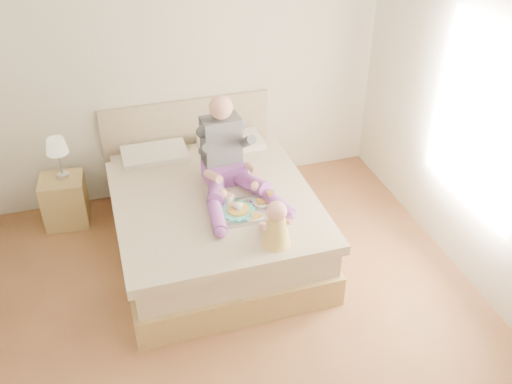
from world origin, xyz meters
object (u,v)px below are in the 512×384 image
object	(u,v)px
bed	(211,213)
adult	(228,163)
tray	(249,208)
baby	(276,226)
nightstand	(65,201)

from	to	relation	value
bed	adult	world-z (taller)	adult
tray	baby	distance (m)	0.47
nightstand	baby	world-z (taller)	baby
tray	bed	bearing A→B (deg)	120.01
adult	tray	xyz separation A→B (m)	(0.07, -0.41, -0.21)
adult	tray	distance (m)	0.47
adult	baby	bearing A→B (deg)	-84.61
nightstand	baby	bearing A→B (deg)	-40.58
bed	nightstand	size ratio (longest dim) A/B	4.40
tray	baby	bearing A→B (deg)	-77.55
tray	baby	size ratio (longest dim) A/B	1.29
bed	tray	xyz separation A→B (m)	(0.24, -0.46, 0.32)
adult	baby	world-z (taller)	adult
adult	baby	xyz separation A→B (m)	(0.15, -0.86, -0.09)
baby	tray	bearing A→B (deg)	96.85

